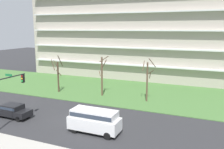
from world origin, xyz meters
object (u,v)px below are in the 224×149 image
Objects in this scene: van_white_center_left at (94,119)px; tree_far_left at (58,75)px; traffic_signal_mast at (3,92)px; tree_left at (102,75)px; tree_center at (147,80)px; sedan_black_near_left at (13,110)px.

tree_far_left is at bearing 137.44° from van_white_center_left.
tree_far_left is 17.00m from van_white_center_left.
tree_left is at bearing 75.42° from traffic_signal_mast.
van_white_center_left is (-2.15, -12.11, -1.80)m from tree_center.
tree_far_left is 0.96× the size of tree_center.
tree_far_left is 1.18× the size of van_white_center_left.
van_white_center_left reaches higher than sedan_black_near_left.
tree_left is 1.09× the size of traffic_signal_mast.
sedan_black_near_left is 4.47m from traffic_signal_mast.
tree_center is 18.59m from traffic_signal_mast.
traffic_signal_mast is (-3.94, -15.15, 0.64)m from tree_left.
tree_far_left is 11.79m from sedan_black_near_left.
tree_far_left is 1.08× the size of traffic_signal_mast.
tree_center is 1.44× the size of sedan_black_near_left.
tree_far_left reaches higher than sedan_black_near_left.
traffic_signal_mast is at bearing -76.14° from tree_far_left.
tree_left is at bearing 6.83° from tree_far_left.
tree_left is 1.19× the size of van_white_center_left.
tree_left is 0.97× the size of tree_center.
traffic_signal_mast is (-11.08, -14.90, 0.70)m from tree_center.
tree_center is at bearing 53.36° from traffic_signal_mast.
tree_center is at bearing -2.00° from tree_left.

